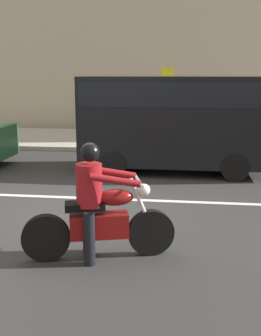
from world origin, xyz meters
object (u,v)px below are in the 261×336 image
motorcycle_with_rider_crimson (98,212)px  pedestrian_bystander (227,112)px  street_sign_post (167,95)px  parked_van_black (175,117)px

motorcycle_with_rider_crimson → pedestrian_bystander: size_ratio=1.19×
motorcycle_with_rider_crimson → street_sign_post: 10.31m
street_sign_post → pedestrian_bystander: (2.10, -0.49, -0.55)m
motorcycle_with_rider_crimson → street_sign_post: bearing=87.4°
motorcycle_with_rider_crimson → parked_van_black: 5.41m
motorcycle_with_rider_crimson → pedestrian_bystander: pedestrian_bystander is taller
parked_van_black → street_sign_post: street_sign_post is taller
parked_van_black → street_sign_post: size_ratio=1.80×
motorcycle_with_rider_crimson → street_sign_post: (0.46, 10.25, 1.02)m
motorcycle_with_rider_crimson → pedestrian_bystander: 10.10m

